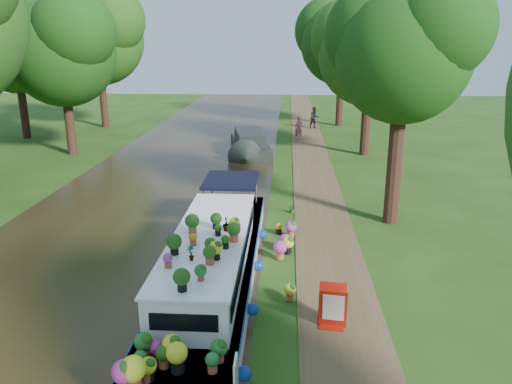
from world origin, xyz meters
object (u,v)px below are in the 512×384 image
Objects in this scene: plant_boat at (210,270)px; second_boat at (250,144)px; pedestrian_pink at (299,128)px; sandwich_board at (333,309)px; pedestrian_dark at (314,118)px.

second_boat is (-0.34, 18.52, -0.30)m from plant_boat.
pedestrian_pink is at bearing 44.77° from second_boat.
plant_boat is at bearing -79.74° from pedestrian_pink.
plant_boat reaches higher than second_boat.
sandwich_board is at bearing -71.93° from pedestrian_pink.
plant_boat is 23.26m from pedestrian_pink.
pedestrian_pink is (-0.37, 24.32, 0.32)m from sandwich_board.
sandwich_board is at bearing -90.52° from second_boat.
pedestrian_pink is 4.77m from pedestrian_dark.
plant_boat is at bearing -120.38° from pedestrian_dark.
second_boat is 6.85× the size of sandwich_board.
plant_boat is 12.66× the size of sandwich_board.
pedestrian_pink is (3.15, 4.56, 0.28)m from second_boat.
pedestrian_dark is (0.97, 28.90, 0.36)m from sandwich_board.
pedestrian_dark is at bearing 81.47° from plant_boat.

